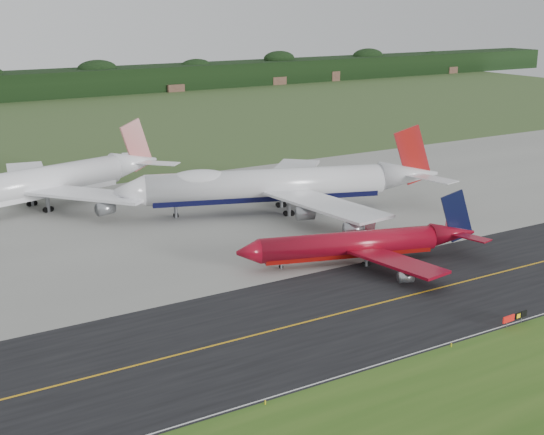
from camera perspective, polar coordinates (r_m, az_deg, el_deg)
The scene contains 11 objects.
ground at distance 119.10m, azimuth 7.34°, elevation -5.68°, with size 600.00×600.00×0.00m, color #365025.
taxiway at distance 116.24m, azimuth 8.57°, elevation -6.28°, with size 400.00×32.00×0.02m, color black.
apron at distance 159.84m, azimuth -4.06°, elevation 0.10°, with size 400.00×78.00×0.01m, color gray.
taxiway_centreline at distance 116.23m, azimuth 8.57°, elevation -6.28°, with size 400.00×0.40×0.00m, color gold.
taxiway_edge_line at distance 105.88m, azimuth 13.97°, elevation -8.89°, with size 400.00×0.25×0.00m, color silver.
jet_ba_747 at distance 161.12m, azimuth 0.46°, elevation 2.50°, with size 69.04×55.69×17.84m.
jet_red_737 at distance 131.81m, azimuth 6.72°, elevation -1.98°, with size 42.97×34.21×11.81m.
jet_star_tail at distance 171.14m, azimuth -17.28°, elevation 2.43°, with size 63.70×52.26×16.98m.
taxiway_sign at distance 112.11m, azimuth 17.82°, elevation -7.14°, with size 4.95×0.43×1.65m.
edge_marker_left at distance 87.68m, azimuth -0.51°, elevation -13.76°, with size 0.16×0.16×0.50m, color yellow.
edge_marker_center at distance 103.48m, azimuth 13.35°, elevation -9.32°, with size 0.16×0.16×0.50m, color yellow.
Camera 1 is at (-69.84, -85.93, 43.84)m, focal length 50.00 mm.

